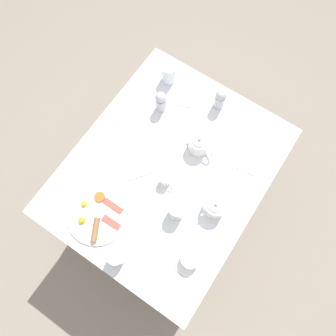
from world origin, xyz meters
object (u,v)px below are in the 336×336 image
(creamer_jug, at_px, (166,180))
(spoon_for_tea, at_px, (235,124))
(teapot_near, at_px, (215,206))
(water_glass_short, at_px, (176,211))
(teapot_far, at_px, (199,144))
(fork_by_plate, at_px, (187,106))
(teacup_with_saucer_left, at_px, (190,259))
(knife_by_plate, at_px, (128,122))
(salt_grinder, at_px, (220,99))
(breakfast_plate, at_px, (97,214))
(napkin_folded, at_px, (136,162))
(water_glass_tall, at_px, (169,73))
(pepper_grinder, at_px, (161,101))
(fork_spare, at_px, (239,168))
(wine_glass_spare, at_px, (116,257))

(creamer_jug, relative_size, spoon_for_tea, 0.51)
(teapot_near, relative_size, water_glass_short, 1.66)
(teapot_far, relative_size, fork_by_plate, 1.13)
(teacup_with_saucer_left, xyz_separation_m, knife_by_plate, (-0.62, 0.39, -0.02))
(teacup_with_saucer_left, relative_size, salt_grinder, 1.16)
(breakfast_plate, relative_size, teacup_with_saucer_left, 1.93)
(teacup_with_saucer_left, distance_m, knife_by_plate, 0.73)
(teapot_near, distance_m, napkin_folded, 0.43)
(water_glass_short, bearing_deg, knife_by_plate, 151.27)
(water_glass_tall, bearing_deg, pepper_grinder, -69.10)
(teacup_with_saucer_left, xyz_separation_m, spoon_for_tea, (-0.16, 0.68, -0.02))
(teacup_with_saucer_left, distance_m, napkin_folded, 0.51)
(teacup_with_saucer_left, relative_size, fork_spare, 0.86)
(knife_by_plate, bearing_deg, fork_by_plate, 50.66)
(teapot_near, xyz_separation_m, teapot_far, (-0.22, 0.22, 0.00))
(water_glass_tall, distance_m, wine_glass_spare, 0.93)
(teapot_near, relative_size, teapot_far, 0.96)
(napkin_folded, bearing_deg, teapot_near, 2.42)
(teacup_with_saucer_left, height_order, salt_grinder, salt_grinder)
(salt_grinder, bearing_deg, pepper_grinder, -143.68)
(fork_spare, bearing_deg, teapot_near, -89.51)
(creamer_jug, bearing_deg, water_glass_tall, 122.23)
(breakfast_plate, distance_m, salt_grinder, 0.81)
(teacup_with_saucer_left, distance_m, salt_grinder, 0.78)
(napkin_folded, distance_m, spoon_for_tea, 0.53)
(water_glass_short, height_order, knife_by_plate, water_glass_short)
(teapot_far, height_order, teacup_with_saucer_left, teapot_far)
(teapot_far, distance_m, fork_spare, 0.22)
(breakfast_plate, relative_size, creamer_jug, 3.66)
(water_glass_tall, height_order, pepper_grinder, pepper_grinder)
(wine_glass_spare, relative_size, salt_grinder, 0.68)
(creamer_jug, height_order, fork_spare, creamer_jug)
(teapot_far, distance_m, salt_grinder, 0.25)
(breakfast_plate, relative_size, water_glass_tall, 2.73)
(wine_glass_spare, bearing_deg, fork_spare, 70.42)
(teacup_with_saucer_left, distance_m, fork_spare, 0.49)
(water_glass_tall, xyz_separation_m, napkin_folded, (0.13, -0.47, -0.05))
(pepper_grinder, distance_m, fork_by_plate, 0.15)
(knife_by_plate, bearing_deg, teapot_far, 12.53)
(teapot_near, relative_size, spoon_for_tea, 1.11)
(knife_by_plate, bearing_deg, teacup_with_saucer_left, -32.17)
(salt_grinder, bearing_deg, wine_glass_spare, -88.60)
(creamer_jug, relative_size, napkin_folded, 0.42)
(water_glass_short, xyz_separation_m, wine_glass_spare, (-0.10, -0.31, -0.01))
(water_glass_short, relative_size, knife_by_plate, 0.68)
(teapot_near, distance_m, water_glass_short, 0.17)
(breakfast_plate, height_order, water_glass_tall, water_glass_tall)
(teacup_with_saucer_left, distance_m, spoon_for_tea, 0.70)
(water_glass_short, xyz_separation_m, salt_grinder, (-0.13, 0.58, 0.01))
(wine_glass_spare, bearing_deg, breakfast_plate, 151.92)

